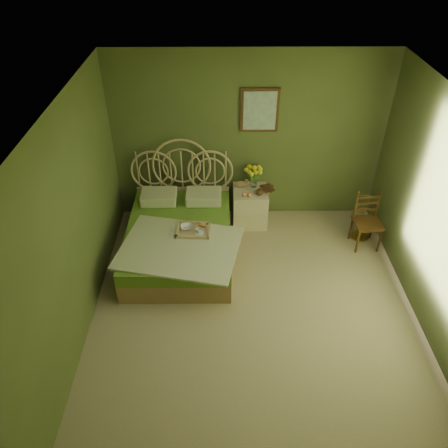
{
  "coord_description": "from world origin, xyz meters",
  "views": [
    {
      "loc": [
        -0.41,
        -3.61,
        4.16
      ],
      "look_at": [
        -0.37,
        1.0,
        0.68
      ],
      "focal_mm": 35.0,
      "sensor_mm": 36.0,
      "label": 1
    }
  ],
  "objects_px": {
    "birdcage": "(361,226)",
    "nightstand": "(250,202)",
    "bed": "(180,236)",
    "chair": "(367,217)"
  },
  "relations": [
    {
      "from": "nightstand",
      "to": "chair",
      "type": "height_order",
      "value": "nightstand"
    },
    {
      "from": "bed",
      "to": "nightstand",
      "type": "relative_size",
      "value": 2.16
    },
    {
      "from": "bed",
      "to": "chair",
      "type": "distance_m",
      "value": 2.71
    },
    {
      "from": "bed",
      "to": "chair",
      "type": "bearing_deg",
      "value": 4.47
    },
    {
      "from": "birdcage",
      "to": "nightstand",
      "type": "bearing_deg",
      "value": 165.59
    },
    {
      "from": "bed",
      "to": "chair",
      "type": "xyz_separation_m",
      "value": [
        2.7,
        0.21,
        0.17
      ]
    },
    {
      "from": "nightstand",
      "to": "chair",
      "type": "xyz_separation_m",
      "value": [
        1.65,
        -0.55,
        0.11
      ]
    },
    {
      "from": "bed",
      "to": "chair",
      "type": "height_order",
      "value": "bed"
    },
    {
      "from": "nightstand",
      "to": "chair",
      "type": "bearing_deg",
      "value": -18.48
    },
    {
      "from": "bed",
      "to": "birdcage",
      "type": "bearing_deg",
      "value": 7.15
    }
  ]
}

